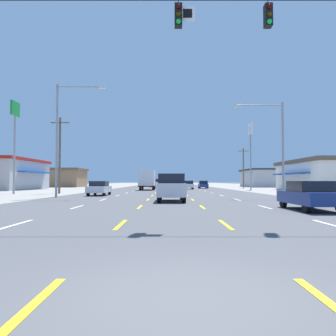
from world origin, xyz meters
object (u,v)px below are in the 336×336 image
streetlight_left_row_0 (61,131)px  pole_sign_left_row_1 (14,125)px  box_truck_inner_left_midfar (147,179)px  hatchback_far_right_farther (202,185)px  sedan_inner_right_distant_b (178,183)px  streetlight_right_row_0 (276,141)px  sedan_far_left_mid (98,188)px  hatchback_inner_right_far (188,185)px  suv_center_turn_near (170,187)px  suv_far_left_distant_a (142,183)px  suv_inner_left_farthest (154,183)px  sedan_inner_left_distant_c (158,183)px  pole_sign_right_row_1 (250,138)px  sedan_far_right_nearest (308,195)px

streetlight_left_row_0 → pole_sign_left_row_1: bearing=134.4°
box_truck_inner_left_midfar → pole_sign_left_row_1: (-14.18, -17.17, 6.01)m
hatchback_far_right_farther → streetlight_left_row_0: streetlight_left_row_0 is taller
sedan_inner_right_distant_b → streetlight_right_row_0: size_ratio=0.53×
sedan_far_left_mid → streetlight_right_row_0: (16.80, -4.21, 4.30)m
sedan_far_left_mid → hatchback_inner_right_far: (10.71, 26.53, 0.03)m
hatchback_inner_right_far → suv_center_turn_near: bearing=-95.5°
pole_sign_left_row_1 → hatchback_inner_right_far: bearing=46.7°
sedan_far_left_mid → sedan_inner_right_distant_b: same height
streetlight_right_row_0 → hatchback_inner_right_far: bearing=101.2°
box_truck_inner_left_midfar → sedan_inner_right_distant_b: size_ratio=1.60×
suv_far_left_distant_a → suv_inner_left_farthest: bearing=-64.2°
suv_far_left_distant_a → sedan_inner_left_distant_c: 36.46m
suv_center_turn_near → streetlight_right_row_0: 11.78m
pole_sign_right_row_1 → hatchback_inner_right_far: bearing=160.0°
box_truck_inner_left_midfar → sedan_inner_right_distant_b: 58.86m
streetlight_right_row_0 → pole_sign_left_row_1: bearing=163.3°
hatchback_far_right_farther → suv_inner_left_farthest: suv_inner_left_farthest is taller
box_truck_inner_left_midfar → hatchback_inner_right_far: bearing=37.2°
pole_sign_right_row_1 → sedan_inner_left_distant_c: bearing=104.4°
hatchback_inner_right_far → sedan_inner_right_distant_b: (-0.00, 53.04, -0.03)m
hatchback_inner_right_far → streetlight_left_row_0: (-13.25, -30.74, 5.14)m
sedan_far_left_mid → streetlight_right_row_0: streetlight_right_row_0 is taller
hatchback_far_right_farther → suv_far_left_distant_a: 26.56m
sedan_inner_right_distant_b → pole_sign_left_row_1: bearing=-105.7°
pole_sign_right_row_1 → suv_far_left_distant_a: bearing=122.8°
sedan_far_left_mid → streetlight_right_row_0: 17.85m
pole_sign_left_row_1 → pole_sign_right_row_1: bearing=30.7°
sedan_far_right_nearest → sedan_far_left_mid: 22.25m
pole_sign_right_row_1 → streetlight_right_row_0: size_ratio=1.34×
suv_center_turn_near → suv_inner_left_farthest: size_ratio=1.00×
suv_center_turn_near → suv_far_left_distant_a: (-7.07, 65.00, 0.00)m
sedan_far_right_nearest → sedan_far_left_mid: bearing=129.3°
pole_sign_left_row_1 → box_truck_inner_left_midfar: bearing=50.4°
sedan_inner_left_distant_c → pole_sign_left_row_1: size_ratio=0.43×
box_truck_inner_left_midfar → sedan_inner_left_distant_c: bearing=90.1°
pole_sign_left_row_1 → suv_center_turn_near: bearing=-37.7°
streetlight_left_row_0 → streetlight_right_row_0: (19.35, -0.00, -0.87)m
hatchback_inner_right_far → hatchback_far_right_farther: (3.30, 6.04, 0.00)m
pole_sign_left_row_1 → pole_sign_right_row_1: size_ratio=0.92×
suv_inner_left_farthest → pole_sign_right_row_1: (17.32, -25.02, 7.80)m
hatchback_inner_right_far → suv_inner_left_farthest: suv_inner_left_farthest is taller
sedan_far_right_nearest → suv_inner_left_farthest: (-10.31, 64.97, 0.27)m
suv_center_turn_near → sedan_inner_left_distant_c: suv_center_turn_near is taller
sedan_far_right_nearest → sedan_inner_right_distant_b: (-3.38, 96.79, 0.00)m
hatchback_far_right_farther → sedan_inner_left_distant_c: hatchback_far_right_farther is taller
box_truck_inner_left_midfar → pole_sign_left_row_1: bearing=-129.6°
sedan_far_right_nearest → sedan_far_left_mid: same height
suv_center_turn_near → suv_far_left_distant_a: size_ratio=1.00×
suv_center_turn_near → hatchback_inner_right_far: size_ratio=1.26×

